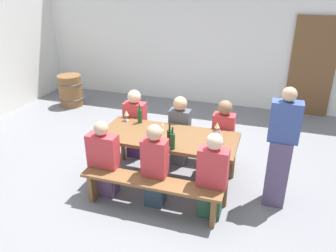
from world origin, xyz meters
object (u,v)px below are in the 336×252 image
object	(u,v)px
wine_glass_4	(162,124)
seated_guest_near_0	(104,161)
tasting_table	(168,140)
seated_guest_near_2	(212,178)
seated_guest_far_0	(135,125)
wooden_door	(312,68)
wine_bottle_2	(140,116)
seated_guest_far_2	(223,137)
wine_glass_2	(217,125)
seated_guest_far_1	(180,131)
wine_glass_1	(126,113)
standing_host	(280,151)
bench_near	(151,187)
wine_barrel	(71,90)
wine_glass_3	(219,132)
bench_far	(181,139)
wine_bottle_1	(170,137)
wine_glass_0	(218,136)
wine_bottle_0	(172,141)
seated_guest_near_1	(155,167)

from	to	relation	value
wine_glass_4	seated_guest_near_0	xyz separation A→B (m)	(-0.59, -0.72, -0.33)
seated_guest_near_0	tasting_table	bearing A→B (deg)	-52.14
seated_guest_near_2	seated_guest_far_0	size ratio (longest dim) A/B	0.99
tasting_table	wooden_door	bearing A→B (deg)	58.81
wooden_door	tasting_table	xyz separation A→B (m)	(-2.08, -3.44, -0.38)
wine_bottle_2	seated_guest_far_2	size ratio (longest dim) A/B	0.26
wine_glass_2	seated_guest_far_1	world-z (taller)	seated_guest_far_1
wine_glass_2	seated_guest_near_2	bearing A→B (deg)	-82.46
wine_glass_1	standing_host	size ratio (longest dim) A/B	0.11
bench_near	seated_guest_far_1	xyz separation A→B (m)	(0.01, 1.29, 0.21)
tasting_table	bench_near	xyz separation A→B (m)	(0.00, -0.72, -0.32)
tasting_table	wine_barrel	xyz separation A→B (m)	(-3.15, 2.33, -0.31)
wine_glass_3	wine_glass_4	distance (m)	0.85
bench_far	seated_guest_far_2	xyz separation A→B (m)	(0.70, -0.15, 0.22)
wine_bottle_1	seated_guest_far_2	size ratio (longest dim) A/B	0.28
wine_bottle_2	seated_guest_near_0	distance (m)	0.96
wooden_door	seated_guest_near_0	bearing A→B (deg)	-125.08
bench_near	wine_glass_1	distance (m)	1.39
wine_glass_1	wine_bottle_1	bearing A→B (deg)	-33.15
bench_near	tasting_table	bearing A→B (deg)	90.00
wooden_door	standing_host	world-z (taller)	wooden_door
standing_host	wine_glass_4	bearing A→B (deg)	-7.17
tasting_table	wine_bottle_2	bearing A→B (deg)	151.40
wooden_door	wine_barrel	xyz separation A→B (m)	(-5.24, -1.12, -0.69)
seated_guest_far_0	wine_bottle_1	bearing A→B (deg)	45.56
wooden_door	bench_near	bearing A→B (deg)	-116.59
wine_glass_0	wine_bottle_1	bearing A→B (deg)	-155.09
wine_bottle_2	standing_host	world-z (taller)	standing_host
tasting_table	wine_bottle_1	distance (m)	0.36
seated_guest_far_0	wine_barrel	distance (m)	2.98
wooden_door	standing_host	distance (m)	3.56
bench_far	seated_guest_near_2	size ratio (longest dim) A/B	1.61
bench_near	wine_barrel	world-z (taller)	wine_barrel
seated_guest_near_2	seated_guest_far_1	world-z (taller)	seated_guest_near_2
wine_bottle_0	wine_bottle_2	xyz separation A→B (m)	(-0.73, 0.66, -0.01)
bench_far	seated_guest_far_2	world-z (taller)	seated_guest_far_2
seated_guest_far_1	standing_host	size ratio (longest dim) A/B	0.70
wine_glass_1	wine_barrel	distance (m)	3.16
wine_glass_4	seated_guest_near_1	size ratio (longest dim) A/B	0.12
seated_guest_near_1	standing_host	bearing A→B (deg)	-71.54
bench_far	wine_bottle_2	world-z (taller)	wine_bottle_2
seated_guest_near_2	seated_guest_far_2	size ratio (longest dim) A/B	1.00
wine_bottle_0	seated_guest_near_2	world-z (taller)	seated_guest_near_2
seated_guest_near_0	seated_guest_far_2	size ratio (longest dim) A/B	0.95
wine_bottle_0	seated_guest_near_1	size ratio (longest dim) A/B	0.27
wine_glass_1	seated_guest_far_0	world-z (taller)	seated_guest_far_0
wine_bottle_1	wine_glass_0	size ratio (longest dim) A/B	2.14
wine_glass_1	seated_guest_far_1	xyz separation A→B (m)	(0.79, 0.27, -0.32)
wine_glass_1	seated_guest_far_2	size ratio (longest dim) A/B	0.15
wine_bottle_1	wine_bottle_2	distance (m)	0.88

